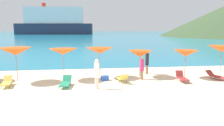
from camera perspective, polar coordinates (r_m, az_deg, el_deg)
The scene contains 18 objects.
ground_plane at distance 21.96m, azimuth -3.94°, elevation -0.90°, with size 50.00×100.00×0.30m, color beige.
ocean_water at distance 239.52m, azimuth -7.37°, elevation 8.09°, with size 650.00×440.00×0.02m, color teal.
umbrella_1 at distance 16.06m, azimuth -24.68°, elevation 2.86°, with size 2.33×2.33×2.41m.
umbrella_2 at distance 15.67m, azimuth -13.10°, elevation 3.03°, with size 2.07×2.07×2.27m.
umbrella_3 at distance 16.03m, azimuth -3.39°, elevation 3.36°, with size 2.06×2.06×2.28m.
umbrella_4 at distance 16.36m, azimuth 7.62°, elevation 2.50°, with size 1.95×1.95×2.05m.
umbrella_5 at distance 16.78m, azimuth 19.36°, elevation 2.52°, with size 1.93×1.93×2.12m.
umbrella_6 at distance 18.53m, azimuth 27.64°, elevation 3.43°, with size 2.10×2.10×2.40m.
lounge_chair_0 at distance 13.96m, azimuth -12.47°, elevation -5.17°, with size 0.74×1.67×0.60m.
lounge_chair_2 at distance 15.69m, azimuth 18.43°, elevation -3.71°, with size 0.64×1.43×0.69m.
lounge_chair_3 at distance 14.67m, azimuth 2.76°, elevation -4.03°, with size 0.70×1.35×0.67m.
lounge_chair_4 at distance 15.27m, azimuth -26.66°, elevation -4.63°, with size 0.77×1.57×0.57m.
lounge_chair_5 at distance 17.35m, azimuth 26.42°, elevation -3.12°, with size 1.00×1.75×0.57m.
beachgoer_1 at distance 17.49m, azimuth 9.47°, elevation 0.45°, with size 0.28×0.28×1.93m.
beachgoer_2 at distance 12.95m, azimuth -4.17°, elevation -2.72°, with size 0.31×0.31×1.86m.
beachgoer_3 at distance 15.56m, azimuth 8.08°, elevation -1.27°, with size 0.32×0.32×1.65m.
cooler_box at distance 15.24m, azimuth -1.97°, elevation -4.10°, with size 0.50×0.36×0.34m, color blue.
cruise_ship at distance 171.20m, azimuth -15.46°, elevation 10.56°, with size 59.38×15.81×23.70m.
Camera 1 is at (-1.36, -11.59, 3.63)m, focal length 33.72 mm.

